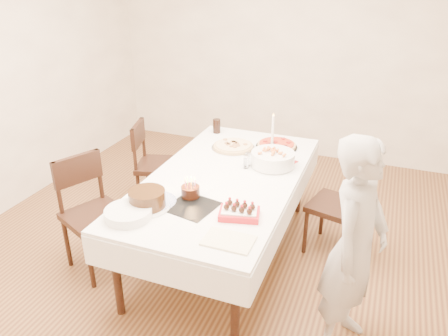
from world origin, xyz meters
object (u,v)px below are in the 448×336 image
(person, at_px, (355,248))
(pizza_white, at_px, (233,146))
(dining_table, at_px, (224,216))
(birthday_cake, at_px, (190,187))
(chair_left_savory, at_px, (159,165))
(pizza_pepperoni, at_px, (277,145))
(strawberry_box, at_px, (239,212))
(taper_candle, at_px, (273,133))
(layer_cake, at_px, (147,199))
(cola_glass, at_px, (217,126))
(pasta_bowl, at_px, (273,159))
(chair_right_savory, at_px, (336,206))
(chair_left_dessert, at_px, (96,217))

(person, xyz_separation_m, pizza_white, (-1.22, 1.17, 0.04))
(pizza_white, bearing_deg, dining_table, -77.14)
(person, bearing_deg, birthday_cake, 96.57)
(birthday_cake, bearing_deg, person, -8.93)
(chair_left_savory, xyz_separation_m, pizza_pepperoni, (1.16, 0.18, 0.32))
(pizza_white, xyz_separation_m, pizza_pepperoni, (0.37, 0.17, 0.00))
(chair_left_savory, distance_m, strawberry_box, 1.69)
(chair_left_savory, height_order, taper_candle, taper_candle)
(layer_cake, bearing_deg, taper_candle, 66.54)
(dining_table, distance_m, pizza_pepperoni, 0.88)
(pizza_pepperoni, distance_m, taper_candle, 0.20)
(dining_table, xyz_separation_m, person, (1.09, -0.59, 0.36))
(cola_glass, bearing_deg, pasta_bowl, -37.40)
(dining_table, relative_size, pasta_bowl, 5.86)
(layer_cake, height_order, strawberry_box, layer_cake)
(layer_cake, bearing_deg, chair_right_savory, 40.99)
(pasta_bowl, bearing_deg, chair_right_savory, 5.96)
(dining_table, xyz_separation_m, birthday_cake, (-0.10, -0.41, 0.46))
(chair_left_savory, xyz_separation_m, layer_cake, (0.60, -1.20, 0.36))
(birthday_cake, bearing_deg, pasta_bowl, 60.83)
(dining_table, distance_m, chair_left_dessert, 1.04)
(dining_table, height_order, chair_right_savory, chair_right_savory)
(chair_left_dessert, height_order, layer_cake, chair_left_dessert)
(chair_left_dessert, distance_m, strawberry_box, 1.25)
(chair_right_savory, distance_m, person, 1.06)
(pizza_white, distance_m, birthday_cake, 0.98)
(pasta_bowl, bearing_deg, birthday_cake, -119.17)
(chair_left_dessert, distance_m, layer_cake, 0.67)
(chair_left_dessert, relative_size, taper_candle, 2.59)
(dining_table, relative_size, cola_glass, 15.13)
(pizza_white, height_order, taper_candle, taper_candle)
(chair_right_savory, bearing_deg, person, -63.21)
(strawberry_box, bearing_deg, pizza_white, 112.05)
(chair_left_savory, xyz_separation_m, strawberry_box, (1.24, -1.09, 0.33))
(chair_left_dessert, xyz_separation_m, birthday_cake, (0.79, 0.12, 0.36))
(birthday_cake, bearing_deg, strawberry_box, -16.34)
(pizza_pepperoni, bearing_deg, person, -57.56)
(chair_left_dessert, xyz_separation_m, layer_cake, (0.56, -0.12, 0.34))
(chair_right_savory, bearing_deg, chair_left_dessert, -138.25)
(cola_glass, height_order, strawberry_box, cola_glass)
(pizza_pepperoni, height_order, strawberry_box, strawberry_box)
(pasta_bowl, relative_size, taper_candle, 0.99)
(chair_left_dessert, xyz_separation_m, taper_candle, (1.11, 1.15, 0.46))
(layer_cake, bearing_deg, strawberry_box, 9.76)
(pasta_bowl, relative_size, strawberry_box, 1.35)
(chair_right_savory, bearing_deg, cola_glass, 172.69)
(taper_candle, distance_m, strawberry_box, 1.17)
(pasta_bowl, distance_m, strawberry_box, 0.87)
(chair_right_savory, distance_m, chair_left_dessert, 1.98)
(person, relative_size, pizza_white, 3.65)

